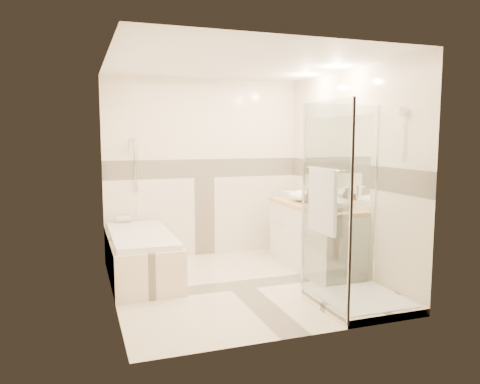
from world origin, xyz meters
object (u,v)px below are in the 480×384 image
object	(u,v)px
bathtub	(141,253)
vanity	(314,237)
vessel_sink_far	(332,203)
amenity_bottle_a	(314,198)
shower_enclosure	(349,257)
vessel_sink_near	(303,195)
amenity_bottle_b	(308,196)

from	to	relation	value
bathtub	vanity	distance (m)	2.18
vessel_sink_far	amenity_bottle_a	world-z (taller)	amenity_bottle_a
bathtub	shower_enclosure	distance (m)	2.47
vessel_sink_near	bathtub	bearing A→B (deg)	178.61
vessel_sink_far	vanity	bearing A→B (deg)	87.53
amenity_bottle_a	shower_enclosure	bearing A→B (deg)	-102.27
bathtub	vanity	size ratio (longest dim) A/B	1.05
shower_enclosure	vessel_sink_far	world-z (taller)	shower_enclosure
bathtub	vessel_sink_far	xyz separation A→B (m)	(2.13, -0.81, 0.62)
amenity_bottle_a	vessel_sink_near	bearing A→B (deg)	90.00
amenity_bottle_a	amenity_bottle_b	xyz separation A→B (m)	(0.00, 0.15, 0.01)
vessel_sink_far	bathtub	bearing A→B (deg)	159.10
bathtub	vessel_sink_near	bearing A→B (deg)	-1.39
vessel_sink_far	amenity_bottle_b	bearing A→B (deg)	90.00
vanity	shower_enclosure	size ratio (longest dim) A/B	0.79
amenity_bottle_a	vanity	bearing A→B (deg)	38.69
shower_enclosure	vessel_sink_far	size ratio (longest dim) A/B	5.37
bathtub	amenity_bottle_b	xyz separation A→B (m)	(2.13, -0.22, 0.63)
amenity_bottle_b	shower_enclosure	bearing A→B (deg)	-100.99
vanity	vessel_sink_near	world-z (taller)	vessel_sink_near
amenity_bottle_b	amenity_bottle_a	bearing A→B (deg)	-90.00
vanity	amenity_bottle_b	size ratio (longest dim) A/B	9.34
vessel_sink_far	amenity_bottle_b	distance (m)	0.60
vessel_sink_near	amenity_bottle_b	world-z (taller)	amenity_bottle_b
vanity	amenity_bottle_b	distance (m)	0.53
bathtub	amenity_bottle_b	distance (m)	2.23
bathtub	shower_enclosure	xyz separation A→B (m)	(1.86, -1.62, 0.20)
vessel_sink_far	amenity_bottle_a	size ratio (longest dim) A/B	2.36
vessel_sink_far	shower_enclosure	bearing A→B (deg)	-108.67
vessel_sink_far	amenity_bottle_b	size ratio (longest dim) A/B	2.19
amenity_bottle_b	vanity	bearing A→B (deg)	-81.47
vanity	vessel_sink_near	distance (m)	0.58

